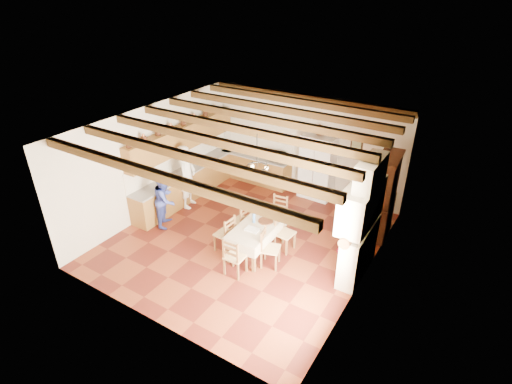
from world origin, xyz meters
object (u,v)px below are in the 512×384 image
refrigerator (319,166)px  person_man (187,177)px  chair_left_far (241,220)px  chair_right_near (271,248)px  chair_left_near (225,233)px  person_woman_red (350,220)px  chair_end_far (278,214)px  hutch (384,196)px  person_woman_blue (165,200)px  chair_right_far (285,233)px  microwave (277,156)px  chair_end_near (235,256)px  dining_table (257,229)px

refrigerator → person_man: (-2.89, -2.54, -0.04)m
chair_left_far → chair_right_near: 1.38m
chair_left_near → person_woman_red: person_woman_red is taller
refrigerator → chair_end_far: bearing=-90.5°
refrigerator → hutch: size_ratio=0.90×
person_woman_blue → chair_right_far: bearing=-103.5°
chair_left_far → person_man: size_ratio=0.52×
refrigerator → microwave: 1.35m
chair_right_near → chair_end_near: same height
chair_left_near → person_woman_blue: 2.02m
hutch → microwave: size_ratio=4.52×
dining_table → chair_left_far: 0.76m
chair_right_near → chair_end_near: bearing=125.3°
chair_left_near → chair_right_near: (1.24, 0.07, 0.00)m
chair_left_far → person_woman_red: size_ratio=0.55×
person_woman_blue → hutch: bearing=-87.4°
refrigerator → person_woman_blue: refrigerator is taller
person_woman_red → microwave: bearing=-135.4°
chair_left_near → chair_end_far: (0.65, 1.45, 0.00)m
hutch → person_woman_blue: hutch is taller
dining_table → person_woman_red: person_woman_red is taller
dining_table → microwave: microwave is taller
chair_right_near → person_man: 3.59m
person_woman_blue → person_woman_red: bearing=-97.7°
person_woman_red → dining_table: bearing=-69.8°
person_woman_blue → chair_end_near: bearing=-130.0°
chair_right_near → refrigerator: bearing=-9.3°
chair_left_near → chair_right_far: bearing=125.4°
dining_table → chair_left_near: chair_left_near is taller
person_woman_red → chair_right_far: bearing=-71.7°
chair_right_near → person_woman_red: person_woman_red is taller
person_woman_red → hutch: bearing=148.1°
person_man → microwave: (1.55, 2.39, 0.10)m
refrigerator → microwave: (-1.34, -0.15, 0.06)m
hutch → person_woman_blue: bearing=-156.9°
refrigerator → person_man: size_ratio=1.04×
person_woman_blue → dining_table: bearing=-109.6°
chair_left_far → chair_end_near: size_ratio=1.00×
chair_right_near → person_woman_blue: 3.24m
person_woman_blue → refrigerator: bearing=-62.1°
refrigerator → chair_end_near: (-0.03, -4.35, -0.49)m
microwave → chair_end_near: bearing=-78.0°
chair_right_far → microwave: microwave is taller
dining_table → microwave: bearing=111.5°
chair_left_far → chair_right_far: size_ratio=1.00×
chair_end_far → person_woman_blue: bearing=-160.0°
person_man → chair_end_far: bearing=-102.5°
person_man → refrigerator: bearing=-66.1°
chair_right_far → microwave: (-1.81, 2.82, 0.55)m
chair_end_near → person_woman_blue: 2.82m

